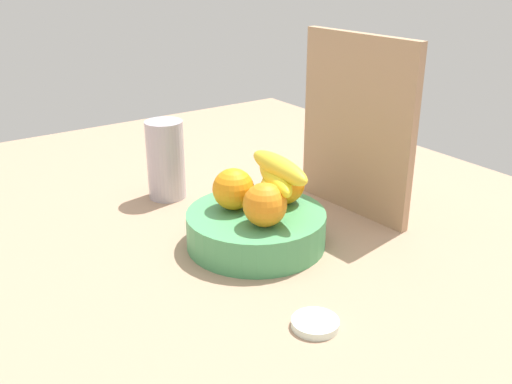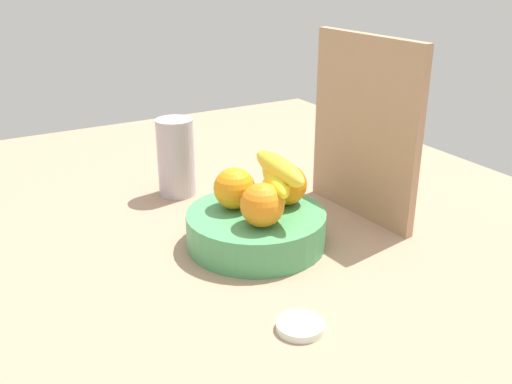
{
  "view_description": "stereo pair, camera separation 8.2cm",
  "coord_description": "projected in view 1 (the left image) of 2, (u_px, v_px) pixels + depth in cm",
  "views": [
    {
      "loc": [
        81.32,
        -55.58,
        50.44
      ],
      "look_at": [
        1.83,
        -0.57,
        10.44
      ],
      "focal_mm": 41.21,
      "sensor_mm": 36.0,
      "label": 1
    },
    {
      "loc": [
        85.69,
        -48.66,
        50.44
      ],
      "look_at": [
        1.83,
        -0.57,
        10.44
      ],
      "focal_mm": 41.21,
      "sensor_mm": 36.0,
      "label": 2
    }
  ],
  "objects": [
    {
      "name": "ground_plane",
      "position": [
        253.0,
        247.0,
        1.11
      ],
      "size": [
        180.0,
        140.0,
        3.0
      ],
      "primitive_type": "cube",
      "color": "tan"
    },
    {
      "name": "fruit_bowl",
      "position": [
        256.0,
        228.0,
        1.07
      ],
      "size": [
        25.46,
        25.46,
        6.44
      ],
      "primitive_type": "cylinder",
      "color": "#499A5F",
      "rests_on": "ground_plane"
    },
    {
      "name": "orange_front_left",
      "position": [
        233.0,
        189.0,
        1.06
      ],
      "size": [
        7.65,
        7.65,
        7.65
      ],
      "primitive_type": "sphere",
      "color": "orange",
      "rests_on": "fruit_bowl"
    },
    {
      "name": "orange_front_right",
      "position": [
        265.0,
        205.0,
        1.0
      ],
      "size": [
        7.65,
        7.65,
        7.65
      ],
      "primitive_type": "sphere",
      "color": "orange",
      "rests_on": "fruit_bowl"
    },
    {
      "name": "orange_center",
      "position": [
        284.0,
        184.0,
        1.09
      ],
      "size": [
        7.65,
        7.65,
        7.65
      ],
      "primitive_type": "sphere",
      "color": "orange",
      "rests_on": "fruit_bowl"
    },
    {
      "name": "banana_bunch",
      "position": [
        274.0,
        184.0,
        1.05
      ],
      "size": [
        18.36,
        16.74,
        10.6
      ],
      "color": "yellow",
      "rests_on": "fruit_bowl"
    },
    {
      "name": "cutting_board",
      "position": [
        356.0,
        126.0,
        1.17
      ],
      "size": [
        28.06,
        3.62,
        36.0
      ],
      "primitive_type": "cube",
      "rotation": [
        0.0,
        0.0,
        0.07
      ],
      "color": "tan",
      "rests_on": "ground_plane"
    },
    {
      "name": "thermos_tumbler",
      "position": [
        166.0,
        160.0,
        1.26
      ],
      "size": [
        8.1,
        8.1,
        17.11
      ],
      "primitive_type": "cylinder",
      "color": "#B8AEBA",
      "rests_on": "ground_plane"
    },
    {
      "name": "jar_lid",
      "position": [
        315.0,
        323.0,
        0.85
      ],
      "size": [
        6.99,
        6.99,
        1.17
      ],
      "primitive_type": "cylinder",
      "color": "white",
      "rests_on": "ground_plane"
    }
  ]
}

